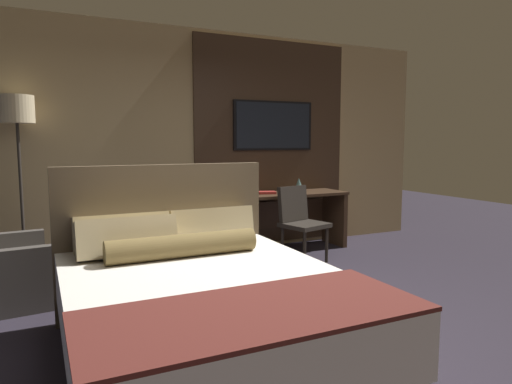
{
  "coord_description": "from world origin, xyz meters",
  "views": [
    {
      "loc": [
        -1.61,
        -2.91,
        1.43
      ],
      "look_at": [
        0.29,
        1.04,
        0.94
      ],
      "focal_mm": 32.0,
      "sensor_mm": 36.0,
      "label": 1
    }
  ],
  "objects": [
    {
      "name": "vase_tall",
      "position": [
        0.74,
        2.34,
        0.95
      ],
      "size": [
        0.08,
        0.08,
        0.4
      ],
      "color": "silver",
      "rests_on": "desk"
    },
    {
      "name": "wall_back_tv_panel",
      "position": [
        0.16,
        2.59,
        1.4
      ],
      "size": [
        7.2,
        0.09,
        2.8
      ],
      "color": "tan",
      "rests_on": "ground_plane"
    },
    {
      "name": "vase_short",
      "position": [
        1.45,
        2.17,
        0.85
      ],
      "size": [
        0.15,
        0.15,
        0.19
      ],
      "color": "#4C706B",
      "rests_on": "desk"
    },
    {
      "name": "tv",
      "position": [
        1.25,
        2.52,
        1.63
      ],
      "size": [
        1.16,
        0.04,
        0.65
      ],
      "color": "black"
    },
    {
      "name": "floor_lamp",
      "position": [
        -1.78,
        2.34,
        1.59
      ],
      "size": [
        0.34,
        0.34,
        1.89
      ],
      "color": "#282623",
      "rests_on": "ground_plane"
    },
    {
      "name": "bed",
      "position": [
        -0.69,
        -0.18,
        0.35
      ],
      "size": [
        1.72,
        2.18,
        1.24
      ],
      "color": "#33281E",
      "rests_on": "ground_plane"
    },
    {
      "name": "desk",
      "position": [
        1.25,
        2.28,
        0.51
      ],
      "size": [
        1.69,
        0.57,
        0.76
      ],
      "color": "#422D1E",
      "rests_on": "ground_plane"
    },
    {
      "name": "desk_chair",
      "position": [
        1.17,
        1.69,
        0.53
      ],
      "size": [
        0.58,
        0.58,
        0.89
      ],
      "rotation": [
        0.0,
        0.0,
        0.27
      ],
      "color": "#28231E",
      "rests_on": "ground_plane"
    },
    {
      "name": "book",
      "position": [
        1.03,
        2.26,
        0.77
      ],
      "size": [
        0.25,
        0.2,
        0.03
      ],
      "color": "maroon",
      "rests_on": "desk"
    },
    {
      "name": "ground_plane",
      "position": [
        0.0,
        0.0,
        0.0
      ],
      "size": [
        16.0,
        16.0,
        0.0
      ],
      "primitive_type": "plane",
      "color": "#28232D"
    }
  ]
}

